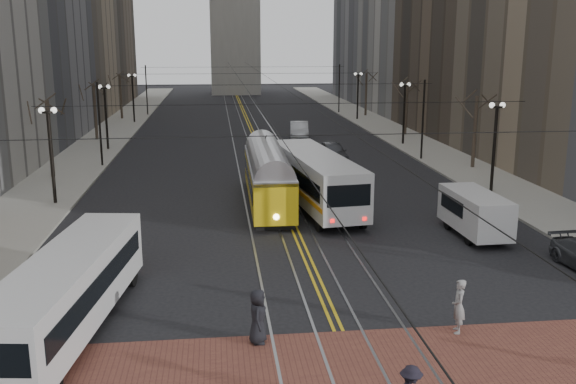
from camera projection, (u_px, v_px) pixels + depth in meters
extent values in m
plane|color=black|center=(334.00, 319.00, 22.75)|extent=(260.00, 260.00, 0.00)
cube|color=gray|center=(106.00, 138.00, 64.60)|extent=(5.00, 140.00, 0.15)
cube|color=gray|center=(396.00, 134.00, 67.90)|extent=(5.00, 140.00, 0.15)
cube|color=brown|center=(358.00, 376.00, 18.88)|extent=(25.00, 6.00, 0.01)
cube|color=gray|center=(255.00, 137.00, 66.27)|extent=(4.80, 130.00, 0.02)
cube|color=gold|center=(255.00, 137.00, 66.27)|extent=(0.42, 130.00, 0.01)
cylinder|color=black|center=(52.00, 159.00, 38.01)|extent=(0.20, 0.20, 5.60)
cylinder|color=black|center=(106.00, 119.00, 57.35)|extent=(0.20, 0.20, 5.60)
cylinder|color=black|center=(133.00, 100.00, 76.69)|extent=(0.20, 0.20, 5.60)
cylinder|color=black|center=(494.00, 151.00, 41.02)|extent=(0.20, 0.20, 5.60)
cylinder|color=black|center=(404.00, 116.00, 60.36)|extent=(0.20, 0.20, 5.60)
cylinder|color=black|center=(358.00, 98.00, 79.71)|extent=(0.20, 0.20, 5.60)
cylinder|color=#382D23|center=(50.00, 140.00, 45.52)|extent=(0.28, 0.28, 5.60)
cylinder|color=#382D23|center=(95.00, 113.00, 62.93)|extent=(0.28, 0.28, 5.60)
cylinder|color=#382D23|center=(121.00, 97.00, 80.34)|extent=(0.28, 0.28, 5.60)
cylinder|color=#382D23|center=(475.00, 133.00, 48.98)|extent=(0.28, 0.28, 5.60)
cylinder|color=#382D23|center=(406.00, 109.00, 66.39)|extent=(0.28, 0.28, 5.60)
cylinder|color=#382D23|center=(366.00, 95.00, 83.80)|extent=(0.28, 0.28, 5.60)
cylinder|color=black|center=(239.00, 78.00, 64.73)|extent=(0.03, 120.00, 0.03)
cylinder|color=black|center=(269.00, 78.00, 65.06)|extent=(0.03, 120.00, 0.03)
cylinder|color=black|center=(100.00, 125.00, 49.59)|extent=(0.16, 0.16, 6.60)
cylinder|color=black|center=(147.00, 91.00, 84.40)|extent=(0.16, 0.16, 6.60)
cylinder|color=black|center=(423.00, 121.00, 52.42)|extent=(0.16, 0.16, 6.60)
cylinder|color=black|center=(339.00, 89.00, 87.24)|extent=(0.16, 0.16, 6.60)
cube|color=silver|center=(69.00, 295.00, 21.44)|extent=(3.66, 11.05, 2.71)
cube|color=yellow|center=(268.00, 181.00, 38.50)|extent=(2.45, 12.37, 2.91)
cube|color=#BBBBBB|center=(316.00, 181.00, 37.80)|extent=(4.10, 12.43, 3.18)
cube|color=silver|center=(475.00, 215.00, 32.19)|extent=(2.09, 5.11, 2.24)
imported|color=#414349|center=(333.00, 152.00, 51.99)|extent=(2.04, 4.99, 1.69)
imported|color=#A3A6AA|center=(299.00, 130.00, 64.80)|extent=(2.37, 5.32, 1.70)
imported|color=black|center=(258.00, 316.00, 20.78)|extent=(0.70, 0.97, 1.84)
imported|color=gray|center=(459.00, 306.00, 21.52)|extent=(0.59, 0.77, 1.87)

